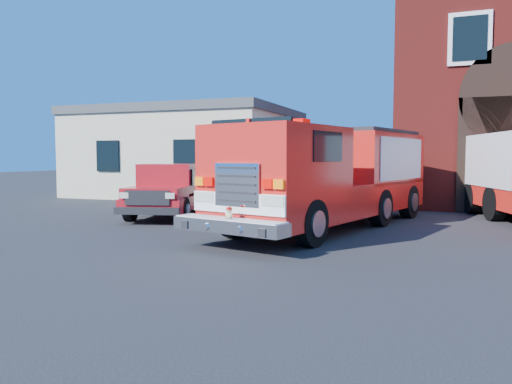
% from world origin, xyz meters
% --- Properties ---
extents(ground, '(100.00, 100.00, 0.00)m').
position_xyz_m(ground, '(0.00, 0.00, 0.00)').
color(ground, black).
rests_on(ground, ground).
extents(side_building, '(10.20, 8.20, 4.35)m').
position_xyz_m(side_building, '(-9.00, 13.00, 2.20)').
color(side_building, beige).
rests_on(side_building, ground).
extents(fire_engine, '(4.79, 9.42, 2.80)m').
position_xyz_m(fire_engine, '(0.39, 3.78, 1.45)').
color(fire_engine, black).
rests_on(fire_engine, ground).
extents(pickup_truck, '(3.13, 5.57, 1.72)m').
position_xyz_m(pickup_truck, '(-5.23, 4.71, 0.82)').
color(pickup_truck, black).
rests_on(pickup_truck, ground).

